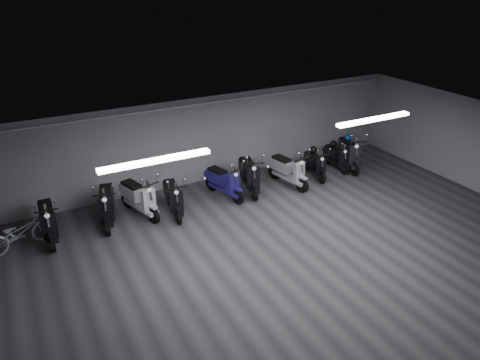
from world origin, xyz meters
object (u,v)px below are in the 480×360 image
scooter_9 (350,148)px  scooter_6 (289,165)px  scooter_1 (106,199)px  helmet_2 (348,137)px  scooter_0 (47,215)px  scooter_4 (224,177)px  helmet_1 (334,144)px  scooter_5 (249,169)px  scooter_2 (138,192)px  helmet_0 (313,150)px  scooter_3 (173,192)px  scooter_7 (316,160)px  scooter_8 (337,153)px  bicycle (18,230)px

scooter_9 → scooter_6: bearing=-154.7°
scooter_1 → helmet_2: (8.41, 0.09, 0.32)m
scooter_0 → scooter_6: bearing=0.0°
scooter_4 → scooter_6: scooter_6 is taller
helmet_1 → scooter_5: bearing=-175.3°
scooter_2 → scooter_5: scooter_5 is taller
scooter_6 → helmet_0: size_ratio=7.31×
scooter_3 → scooter_6: scooter_6 is taller
scooter_1 → helmet_1: 7.88m
scooter_4 → scooter_7: size_ratio=1.11×
scooter_5 → helmet_0: scooter_5 is taller
scooter_1 → scooter_8: (7.86, -0.03, -0.13)m
scooter_4 → scooter_6: 2.18m
scooter_0 → scooter_3: bearing=-2.5°
bicycle → helmet_0: (9.08, 0.23, 0.35)m
scooter_3 → scooter_4: bearing=16.8°
scooter_9 → scooter_8: bearing=-175.6°
scooter_7 → helmet_2: size_ratio=7.09×
scooter_1 → scooter_5: scooter_5 is taller
scooter_0 → helmet_2: bearing=3.0°
helmet_1 → bicycle: bearing=-177.6°
scooter_0 → helmet_0: scooter_0 is taller
scooter_2 → scooter_3: 0.95m
scooter_1 → helmet_0: (6.87, -0.00, 0.16)m
scooter_1 → scooter_8: 7.86m
scooter_4 → scooter_9: (4.82, -0.05, 0.07)m
scooter_7 → bicycle: size_ratio=0.99×
scooter_0 → scooter_4: bearing=1.8°
scooter_0 → helmet_0: bearing=2.6°
scooter_2 → scooter_7: (5.92, -0.23, -0.11)m
scooter_3 → bicycle: scooter_3 is taller
scooter_2 → scooter_6: (4.76, -0.36, -0.01)m
scooter_6 → helmet_1: bearing=2.9°
scooter_5 → scooter_8: bearing=16.1°
scooter_3 → scooter_9: bearing=10.4°
scooter_5 → scooter_6: (1.28, -0.25, -0.03)m
scooter_6 → scooter_1: bearing=165.7°
scooter_4 → scooter_5: scooter_5 is taller
scooter_0 → scooter_8: bearing=2.4°
scooter_6 → bicycle: size_ratio=1.14×
scooter_6 → scooter_8: size_ratio=1.18×
scooter_3 → scooter_7: size_ratio=1.10×
bicycle → scooter_5: bearing=-104.1°
scooter_6 → helmet_2: bearing=-1.8°
scooter_3 → scooter_5: size_ratio=0.92×
scooter_5 → scooter_9: size_ratio=0.98×
scooter_4 → scooter_8: (4.37, 0.09, -0.08)m
bicycle → helmet_0: bicycle is taller
scooter_0 → scooter_7: 8.33m
scooter_6 → helmet_0: bearing=5.1°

